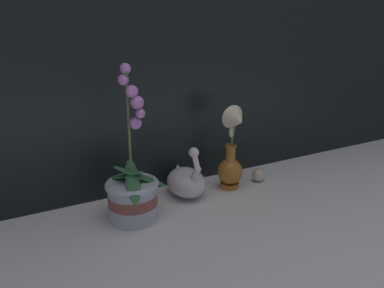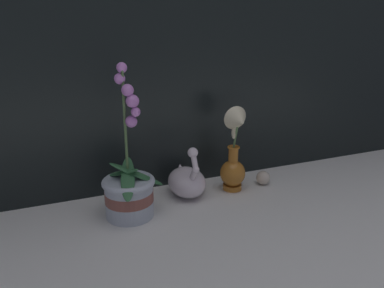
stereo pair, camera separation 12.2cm
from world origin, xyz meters
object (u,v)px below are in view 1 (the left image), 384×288
Objects in this scene: orchid_potted_plant at (133,192)px; glass_sphere at (258,175)px; blue_vase at (232,156)px; swan_figurine at (186,181)px.

glass_sphere is at bearing 5.30° from orchid_potted_plant.
blue_vase reaches higher than glass_sphere.
swan_figurine is 0.18m from blue_vase.
blue_vase reaches higher than swan_figurine.
swan_figurine is at bearing 170.58° from blue_vase.
swan_figurine is 3.75× the size of glass_sphere.
orchid_potted_plant is 1.53× the size of blue_vase.
swan_figurine is 0.30m from glass_sphere.
glass_sphere is at bearing 1.72° from blue_vase.
swan_figurine reaches higher than glass_sphere.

